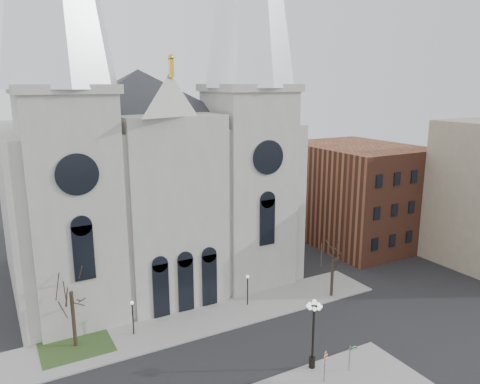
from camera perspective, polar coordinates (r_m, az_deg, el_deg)
sidewalk_far at (r=47.00m, az=-5.35°, el=-15.41°), size 40.00×6.00×0.14m
grass_patch at (r=45.27m, az=-19.37°, el=-17.33°), size 6.00×5.00×0.18m
cathedral at (r=52.56m, az=-11.06°, el=8.53°), size 33.00×26.66×54.00m
bg_building_brick at (r=69.10m, az=13.97°, el=-0.19°), size 14.00×18.00×14.00m
tree_left at (r=42.82m, az=-19.94°, el=-10.96°), size 3.20×3.20×7.50m
tree_right at (r=50.93m, az=11.27°, el=-7.84°), size 3.20×3.20×6.00m
ped_lamp_left at (r=44.64m, az=-12.97°, el=-14.07°), size 0.32×0.32×3.26m
ped_lamp_right at (r=48.80m, az=0.93°, el=-11.26°), size 0.32×0.32×3.26m
stop_sign at (r=38.31m, az=10.31°, el=-19.51°), size 0.89×0.29×2.56m
globe_lamp at (r=38.77m, az=8.95°, el=-15.74°), size 1.47×1.47×5.95m
street_name_sign at (r=40.19m, az=13.31°, el=-18.85°), size 0.70×0.10×2.19m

